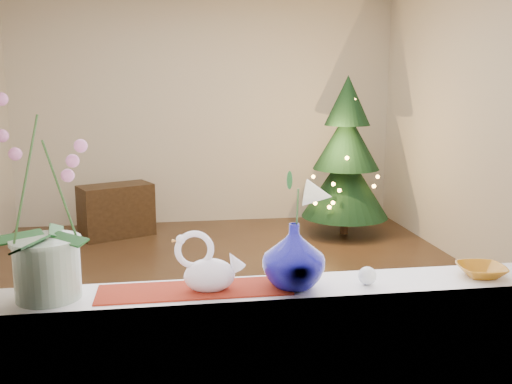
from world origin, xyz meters
TOP-DOWN VIEW (x-y plane):
  - ground at (0.00, 0.00)m, footprint 5.00×5.00m
  - wall_back at (0.00, 2.50)m, footprint 4.50×0.10m
  - wall_front at (0.00, -2.50)m, footprint 4.50×0.10m
  - wall_right at (2.25, 0.00)m, footprint 0.10×5.00m
  - windowsill at (0.00, -2.37)m, footprint 2.20×0.26m
  - window_frame at (0.00, -2.47)m, footprint 2.22×0.06m
  - runner at (-0.38, -2.37)m, footprint 0.70×0.20m
  - orchid_pot at (-0.89, -2.36)m, footprint 0.28×0.28m
  - swan at (-0.33, -2.38)m, footprint 0.27×0.16m
  - blue_vase at (-0.02, -2.39)m, footprint 0.30×0.30m
  - lily at (-0.02, -2.39)m, footprint 0.15×0.09m
  - paperweight at (0.26, -2.40)m, footprint 0.08×0.08m
  - amber_dish at (0.74, -2.38)m, footprint 0.17×0.17m
  - xmas_tree at (1.46, 1.65)m, footprint 1.23×1.23m
  - side_table at (-1.05, 1.93)m, footprint 0.86×0.67m

SIDE VIEW (x-z plane):
  - ground at x=0.00m, z-range 0.00..0.00m
  - side_table at x=-1.05m, z-range 0.00..0.58m
  - xmas_tree at x=1.46m, z-range 0.00..1.75m
  - windowsill at x=0.00m, z-range 0.88..0.92m
  - runner at x=-0.38m, z-range 0.92..0.93m
  - amber_dish at x=0.74m, z-range 0.92..0.96m
  - paperweight at x=0.26m, z-range 0.92..0.99m
  - swan at x=-0.33m, z-range 0.92..1.14m
  - blue_vase at x=-0.02m, z-range 0.92..1.20m
  - orchid_pot at x=-0.89m, z-range 0.92..1.63m
  - lily at x=-0.02m, z-range 1.20..1.41m
  - wall_back at x=0.00m, z-range 0.00..2.70m
  - wall_front at x=0.00m, z-range 0.00..2.70m
  - wall_right at x=2.25m, z-range 0.00..2.70m
  - window_frame at x=0.00m, z-range 0.90..2.50m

